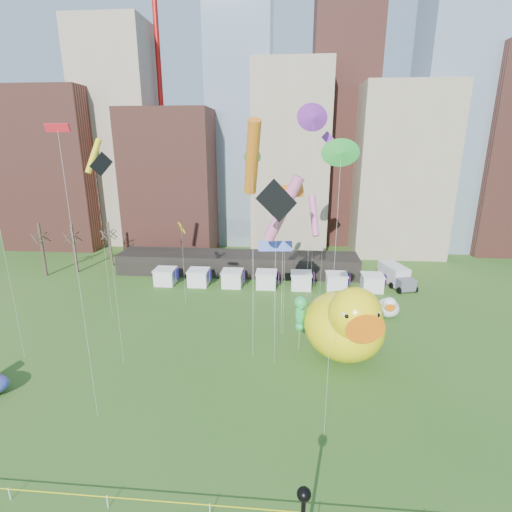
# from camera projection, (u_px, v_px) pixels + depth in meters

# --- Properties ---
(skyline) EXTENTS (101.00, 23.00, 68.00)m
(skyline) POSITION_uv_depth(u_px,v_px,m) (282.00, 136.00, 73.78)
(skyline) COLOR brown
(skyline) RESTS_ON ground
(pavilion) EXTENTS (38.00, 6.00, 3.20)m
(pavilion) POSITION_uv_depth(u_px,v_px,m) (238.00, 263.00, 61.78)
(pavilion) COLOR black
(pavilion) RESTS_ON ground
(vendor_tents) EXTENTS (33.24, 2.80, 2.40)m
(vendor_tents) POSITION_uv_depth(u_px,v_px,m) (267.00, 280.00, 55.77)
(vendor_tents) COLOR white
(vendor_tents) RESTS_ON ground
(bare_trees) EXTENTS (8.44, 6.44, 8.50)m
(bare_trees) POSITION_uv_depth(u_px,v_px,m) (75.00, 247.00, 61.87)
(bare_trees) COLOR #382B21
(bare_trees) RESTS_ON ground
(caution_tape) EXTENTS (50.00, 0.06, 0.90)m
(caution_tape) POSITION_uv_depth(u_px,v_px,m) (210.00, 507.00, 21.61)
(caution_tape) COLOR white
(caution_tape) RESTS_ON ground
(big_duck) EXTENTS (9.09, 11.18, 8.12)m
(big_duck) POSITION_uv_depth(u_px,v_px,m) (346.00, 323.00, 36.77)
(big_duck) COLOR #FFE70D
(big_duck) RESTS_ON ground
(small_duck) EXTENTS (3.04, 3.83, 2.83)m
(small_duck) POSITION_uv_depth(u_px,v_px,m) (388.00, 307.00, 46.21)
(small_duck) COLOR white
(small_duck) RESTS_ON ground
(seahorse_green) EXTENTS (1.28, 1.60, 5.92)m
(seahorse_green) POSITION_uv_depth(u_px,v_px,m) (300.00, 311.00, 37.90)
(seahorse_green) COLOR silver
(seahorse_green) RESTS_ON ground
(seahorse_purple) EXTENTS (1.38, 1.61, 4.70)m
(seahorse_purple) POSITION_uv_depth(u_px,v_px,m) (377.00, 321.00, 38.10)
(seahorse_purple) COLOR silver
(seahorse_purple) RESTS_ON ground
(box_truck) EXTENTS (4.26, 7.16, 2.87)m
(box_truck) POSITION_uv_depth(u_px,v_px,m) (395.00, 275.00, 56.59)
(box_truck) COLOR silver
(box_truck) RESTS_ON ground
(kite_0) EXTENTS (1.65, 0.40, 21.46)m
(kite_0) POSITION_uv_depth(u_px,v_px,m) (59.00, 137.00, 23.76)
(kite_0) COLOR silver
(kite_0) RESTS_ON ground
(kite_1) EXTENTS (1.57, 3.03, 14.07)m
(kite_1) POSITION_uv_depth(u_px,v_px,m) (314.00, 216.00, 47.34)
(kite_1) COLOR silver
(kite_1) RESTS_ON ground
(kite_2) EXTENTS (1.38, 1.49, 19.61)m
(kite_2) POSITION_uv_depth(u_px,v_px,m) (102.00, 173.00, 31.71)
(kite_2) COLOR silver
(kite_2) RESTS_ON ground
(kite_3) EXTENTS (1.57, 0.63, 20.56)m
(kite_3) POSITION_uv_depth(u_px,v_px,m) (341.00, 154.00, 21.93)
(kite_3) COLOR silver
(kite_3) RESTS_ON ground
(kite_4) EXTENTS (1.65, 2.85, 10.55)m
(kite_4) POSITION_uv_depth(u_px,v_px,m) (181.00, 228.00, 47.89)
(kite_4) COLOR silver
(kite_4) RESTS_ON ground
(kite_5) EXTENTS (1.25, 3.81, 13.44)m
(kite_5) POSITION_uv_depth(u_px,v_px,m) (284.00, 211.00, 43.64)
(kite_5) COLOR silver
(kite_5) RESTS_ON ground
(kite_6) EXTENTS (2.01, 3.95, 22.28)m
(kite_6) POSITION_uv_depth(u_px,v_px,m) (252.00, 158.00, 32.63)
(kite_6) COLOR silver
(kite_6) RESTS_ON ground
(kite_7) EXTENTS (1.59, 0.52, 21.60)m
(kite_7) POSITION_uv_depth(u_px,v_px,m) (327.00, 149.00, 46.46)
(kite_7) COLOR silver
(kite_7) RESTS_ON ground
(kite_9) EXTENTS (4.14, 1.70, 17.36)m
(kite_9) POSITION_uv_depth(u_px,v_px,m) (283.00, 209.00, 38.44)
(kite_9) COLOR silver
(kite_9) RESTS_ON ground
(kite_10) EXTENTS (3.51, 1.34, 17.46)m
(kite_10) POSITION_uv_depth(u_px,v_px,m) (277.00, 203.00, 32.38)
(kite_10) COLOR silver
(kite_10) RESTS_ON ground
(kite_11) EXTENTS (1.19, 1.27, 19.64)m
(kite_11) POSITION_uv_depth(u_px,v_px,m) (253.00, 158.00, 39.14)
(kite_11) COLOR silver
(kite_11) RESTS_ON ground
(kite_12) EXTENTS (1.92, 2.08, 20.74)m
(kite_12) POSITION_uv_depth(u_px,v_px,m) (93.00, 156.00, 41.37)
(kite_12) COLOR silver
(kite_12) RESTS_ON ground
(kite_13) EXTENTS (3.71, 0.80, 9.99)m
(kite_13) POSITION_uv_depth(u_px,v_px,m) (275.00, 246.00, 41.97)
(kite_13) COLOR silver
(kite_13) RESTS_ON ground
(kite_14) EXTENTS (3.77, 2.54, 16.25)m
(kite_14) POSITION_uv_depth(u_px,v_px,m) (286.00, 192.00, 38.14)
(kite_14) COLOR silver
(kite_14) RESTS_ON ground
(kite_15) EXTENTS (2.54, 2.18, 24.39)m
(kite_15) POSITION_uv_depth(u_px,v_px,m) (314.00, 117.00, 41.55)
(kite_15) COLOR silver
(kite_15) RESTS_ON ground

